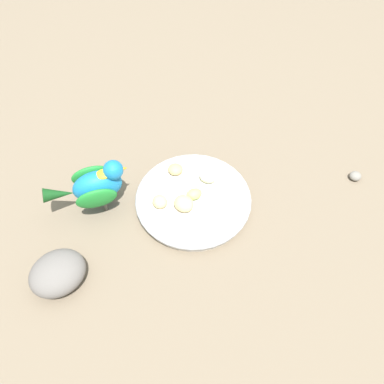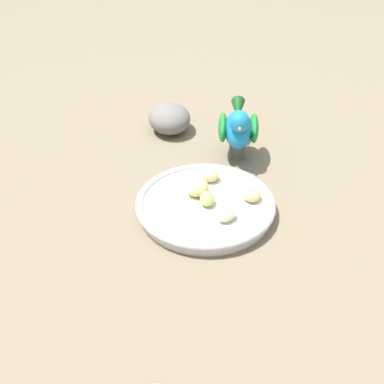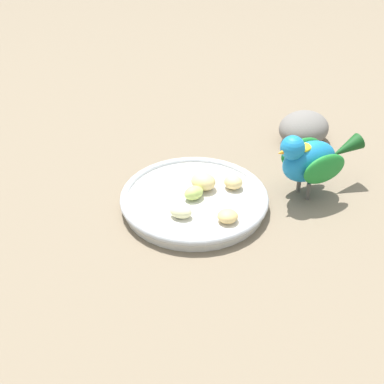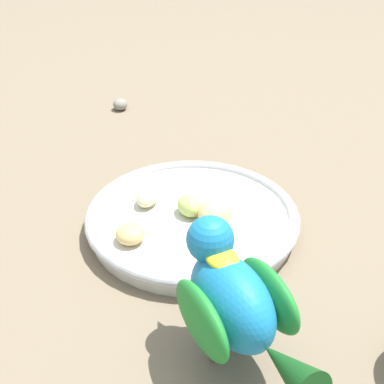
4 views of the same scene
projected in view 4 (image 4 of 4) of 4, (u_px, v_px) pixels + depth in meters
name	position (u px, v px, depth m)	size (l,w,h in m)	color
ground_plane	(207.00, 231.00, 0.58)	(4.00, 4.00, 0.00)	#756651
feeding_bowl	(192.00, 220.00, 0.58)	(0.23, 0.23, 0.02)	beige
apple_piece_0	(218.00, 242.00, 0.52)	(0.03, 0.03, 0.02)	#E5C67F
apple_piece_1	(188.00, 209.00, 0.57)	(0.03, 0.02, 0.02)	#B2CC66
apple_piece_2	(130.00, 234.00, 0.53)	(0.03, 0.03, 0.02)	tan
apple_piece_3	(147.00, 197.00, 0.59)	(0.03, 0.02, 0.02)	beige
apple_piece_4	(215.00, 212.00, 0.56)	(0.04, 0.03, 0.03)	#E5C67F
parrot	(234.00, 300.00, 0.40)	(0.14, 0.13, 0.11)	#59544C
pebble_0	(120.00, 104.00, 0.86)	(0.02, 0.02, 0.02)	gray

